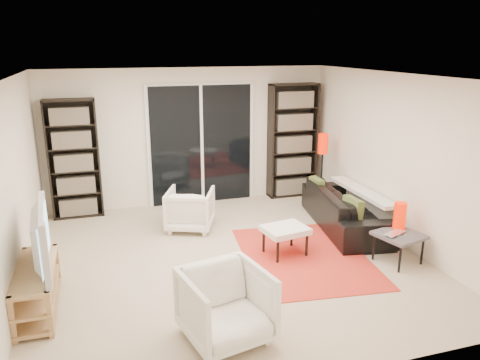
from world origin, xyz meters
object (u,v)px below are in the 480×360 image
(tv_stand, at_px, (37,288))
(armchair_front, at_px, (226,306))
(side_table, at_px, (399,237))
(bookshelf_right, at_px, (293,141))
(ottoman, at_px, (285,231))
(floor_lamp, at_px, (323,152))
(bookshelf_left, at_px, (74,159))
(sofa, at_px, (345,208))
(armchair_back, at_px, (190,209))

(tv_stand, xyz_separation_m, armchair_front, (1.80, -1.10, 0.10))
(tv_stand, relative_size, side_table, 1.86)
(bookshelf_right, height_order, tv_stand, bookshelf_right)
(ottoman, bearing_deg, floor_lamp, 51.03)
(bookshelf_right, relative_size, side_table, 3.19)
(tv_stand, bearing_deg, bookshelf_left, 83.10)
(tv_stand, height_order, side_table, tv_stand)
(sofa, xyz_separation_m, side_table, (0.04, -1.32, 0.05))
(armchair_back, bearing_deg, side_table, 162.58)
(tv_stand, relative_size, armchair_back, 1.74)
(side_table, bearing_deg, floor_lamp, 88.36)
(tv_stand, xyz_separation_m, floor_lamp, (4.48, 2.24, 0.71))
(bookshelf_right, xyz_separation_m, side_table, (0.20, -3.07, -0.69))
(armchair_front, xyz_separation_m, floor_lamp, (2.68, 3.34, 0.62))
(bookshelf_left, distance_m, armchair_front, 4.32)
(armchair_front, distance_m, side_table, 2.78)
(side_table, distance_m, floor_lamp, 2.46)
(tv_stand, height_order, ottoman, tv_stand)
(ottoman, relative_size, side_table, 0.97)
(bookshelf_right, bearing_deg, tv_stand, -145.11)
(bookshelf_right, xyz_separation_m, armchair_front, (-2.41, -4.03, -0.69))
(side_table, bearing_deg, armchair_back, 140.46)
(bookshelf_right, height_order, armchair_back, bookshelf_right)
(tv_stand, distance_m, floor_lamp, 5.06)
(side_table, bearing_deg, armchair_front, -159.92)
(floor_lamp, bearing_deg, side_table, -91.64)
(floor_lamp, bearing_deg, armchair_back, -170.21)
(bookshelf_left, bearing_deg, ottoman, -41.63)
(sofa, xyz_separation_m, armchair_back, (-2.34, 0.65, 0.01))
(tv_stand, distance_m, side_table, 4.41)
(tv_stand, xyz_separation_m, side_table, (4.41, -0.14, 0.10))
(armchair_front, bearing_deg, floor_lamp, 39.18)
(sofa, height_order, armchair_back, armchair_back)
(bookshelf_left, xyz_separation_m, tv_stand, (-0.35, -2.93, -0.71))
(ottoman, height_order, side_table, same)
(ottoman, relative_size, floor_lamp, 0.50)
(armchair_back, distance_m, side_table, 3.08)
(bookshelf_left, height_order, bookshelf_right, bookshelf_right)
(bookshelf_left, distance_m, floor_lamp, 4.18)
(ottoman, height_order, floor_lamp, floor_lamp)
(bookshelf_right, xyz_separation_m, floor_lamp, (0.27, -0.69, -0.07))
(sofa, distance_m, ottoman, 1.45)
(tv_stand, bearing_deg, floor_lamp, 26.60)
(bookshelf_left, height_order, side_table, bookshelf_left)
(bookshelf_left, bearing_deg, tv_stand, -96.90)
(armchair_back, relative_size, armchair_front, 0.89)
(bookshelf_left, bearing_deg, armchair_back, -33.60)
(armchair_front, relative_size, floor_lamp, 0.61)
(sofa, height_order, side_table, sofa)
(bookshelf_left, bearing_deg, armchair_front, -70.28)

